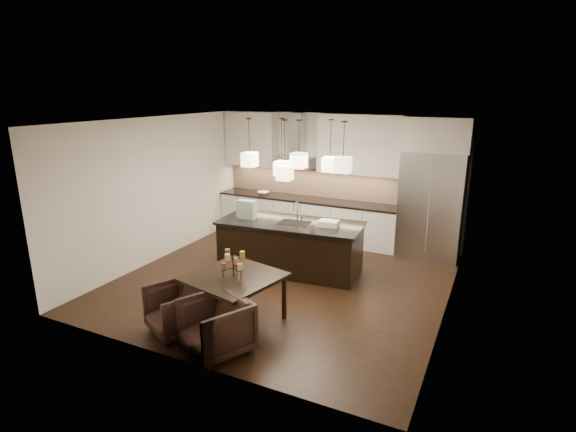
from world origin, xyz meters
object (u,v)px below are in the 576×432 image
at_px(island_body, 290,247).
at_px(armchair_left, 177,310).
at_px(armchair_right, 216,326).
at_px(refrigerator, 431,205).
at_px(dining_table, 234,298).

bearing_deg(island_body, armchair_left, -103.92).
height_order(armchair_left, armchair_right, armchair_right).
bearing_deg(refrigerator, island_body, -140.00).
bearing_deg(armchair_right, refrigerator, 95.80).
bearing_deg(refrigerator, armchair_left, -119.92).
xyz_separation_m(refrigerator, armchair_right, (-1.88, -4.76, -0.71)).
xyz_separation_m(refrigerator, dining_table, (-2.10, -3.98, -0.72)).
bearing_deg(armchair_left, dining_table, 75.15).
height_order(refrigerator, armchair_left, refrigerator).
bearing_deg(armchair_right, island_body, 123.89).
relative_size(island_body, dining_table, 2.14).
distance_m(refrigerator, armchair_left, 5.34).
xyz_separation_m(island_body, armchair_left, (-0.43, -2.73, -0.11)).
bearing_deg(armchair_left, armchair_right, 13.96).
relative_size(refrigerator, armchair_right, 2.69).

